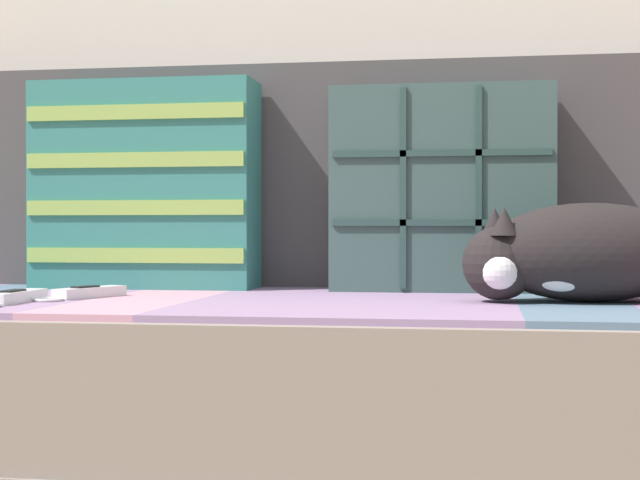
# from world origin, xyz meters

# --- Properties ---
(couch) EXTENTS (1.87, 0.85, 0.37)m
(couch) POSITION_xyz_m (-0.00, 0.12, 0.18)
(couch) COLOR gray
(couch) RESTS_ON ground_plane
(sofa_backrest) EXTENTS (1.83, 0.14, 0.46)m
(sofa_backrest) POSITION_xyz_m (0.00, 0.48, 0.60)
(sofa_backrest) COLOR #474242
(sofa_backrest) RESTS_ON couch
(throw_pillow_quilted) EXTENTS (0.42, 0.14, 0.39)m
(throw_pillow_quilted) POSITION_xyz_m (0.22, 0.33, 0.57)
(throw_pillow_quilted) COLOR #38514C
(throw_pillow_quilted) RESTS_ON couch
(throw_pillow_striped) EXTENTS (0.45, 0.14, 0.41)m
(throw_pillow_striped) POSITION_xyz_m (-0.37, 0.33, 0.58)
(throw_pillow_striped) COLOR #337A70
(throw_pillow_striped) RESTS_ON couch
(sleeping_cat) EXTENTS (0.42, 0.26, 0.16)m
(sleeping_cat) POSITION_xyz_m (0.45, 0.08, 0.45)
(sleeping_cat) COLOR black
(sleeping_cat) RESTS_ON couch
(game_remote_near) EXTENTS (0.05, 0.21, 0.02)m
(game_remote_near) POSITION_xyz_m (-0.44, -0.08, 0.38)
(game_remote_near) COLOR white
(game_remote_near) RESTS_ON couch
(game_remote_far) EXTENTS (0.11, 0.20, 0.02)m
(game_remote_far) POSITION_xyz_m (-0.37, 0.04, 0.38)
(game_remote_far) COLOR white
(game_remote_far) RESTS_ON couch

